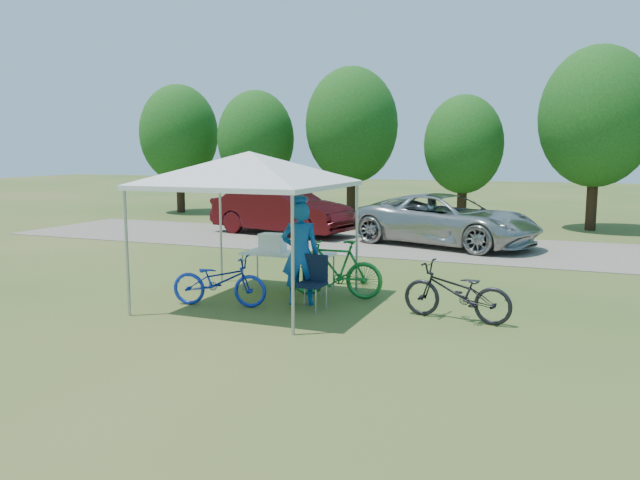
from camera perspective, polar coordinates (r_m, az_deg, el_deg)
The scene contains 14 objects.
ground at distance 11.39m, azimuth -6.29°, elevation -5.79°, with size 100.00×100.00×0.00m, color #2D5119.
gravel_strip at distance 18.70m, azimuth 5.27°, elevation -0.29°, with size 24.00×5.00×0.02m, color gray.
canopy at distance 11.06m, azimuth -6.50°, elevation 7.67°, with size 4.53×4.53×3.00m.
treeline at distance 24.44m, azimuth 8.80°, elevation 9.90°, with size 24.89×4.28×6.30m.
folding_table at distance 12.36m, azimuth -2.95°, elevation -1.36°, with size 1.80×0.75×0.74m.
folding_chair at distance 10.85m, azimuth -0.69°, elevation -3.42°, with size 0.51×0.52×0.94m.
cooler at distance 12.47m, azimuth -4.36°, elevation -0.23°, with size 0.50×0.34×0.36m.
ice_cream_cup at distance 12.09m, azimuth -0.70°, elevation -1.19°, with size 0.09×0.09×0.07m, color gold.
cyclist at distance 11.08m, azimuth -1.82°, elevation -1.25°, with size 0.67×0.44×1.85m, color #124B94.
bike_blue at distance 11.21m, azimuth -9.19°, elevation -3.71°, with size 0.60×1.72×0.90m, color #142FB3.
bike_green at distance 11.71m, azimuth 1.43°, elevation -2.62°, with size 0.51×1.82×1.10m, color #19742D.
bike_dark at distance 10.36m, azimuth 12.36°, elevation -4.65°, with size 0.63×1.80×0.95m, color black.
minivan at distance 18.44m, azimuth 11.48°, elevation 1.83°, with size 2.47×5.36×1.49m, color #A8A9A4.
sedan at distance 20.56m, azimuth -3.54°, elevation 2.76°, with size 1.69×4.84×1.59m, color #420B0E.
Camera 1 is at (5.22, -9.75, 2.72)m, focal length 35.00 mm.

